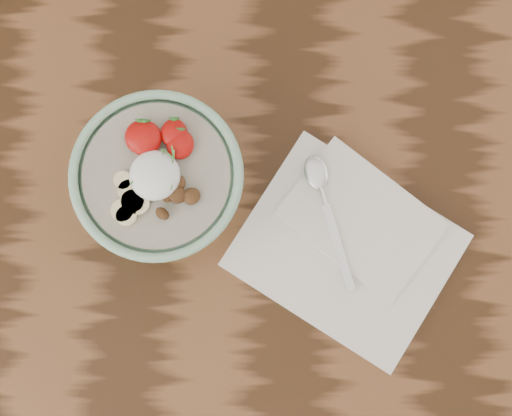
% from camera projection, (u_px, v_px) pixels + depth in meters
% --- Properties ---
extents(table, '(1.60, 0.90, 0.75)m').
position_uv_depth(table, '(286.00, 204.00, 1.04)').
color(table, '#331C0C').
rests_on(table, ground).
extents(breakfast_bowl, '(0.21, 0.21, 0.14)m').
position_uv_depth(breakfast_bowl, '(161.00, 181.00, 0.88)').
color(breakfast_bowl, '#88B794').
rests_on(breakfast_bowl, table).
extents(napkin, '(0.33, 0.32, 0.02)m').
position_uv_depth(napkin, '(349.00, 244.00, 0.93)').
color(napkin, white).
rests_on(napkin, table).
extents(spoon, '(0.07, 0.18, 0.01)m').
position_uv_depth(spoon, '(322.00, 191.00, 0.93)').
color(spoon, silver).
rests_on(spoon, napkin).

